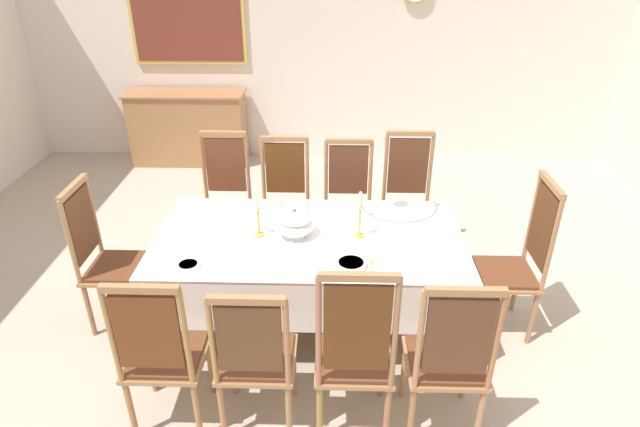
{
  "coord_description": "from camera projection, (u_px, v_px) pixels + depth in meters",
  "views": [
    {
      "loc": [
        0.17,
        -3.22,
        2.63
      ],
      "look_at": [
        0.08,
        -0.12,
        0.98
      ],
      "focal_mm": 29.7,
      "sensor_mm": 36.0,
      "label": 1
    }
  ],
  "objects": [
    {
      "name": "ground",
      "position": [
        310.0,
        319.0,
        4.09
      ],
      "size": [
        7.27,
        6.73,
        0.04
      ],
      "primitive_type": "cube",
      "color": "#AFA290"
    },
    {
      "name": "back_wall",
      "position": [
        322.0,
        36.0,
        6.37
      ],
      "size": [
        7.27,
        0.08,
        3.03
      ],
      "primitive_type": "cube",
      "color": "silver",
      "rests_on": "ground"
    },
    {
      "name": "dining_table",
      "position": [
        309.0,
        245.0,
        3.72
      ],
      "size": [
        2.12,
        1.11,
        0.75
      ],
      "color": "#9D684F",
      "rests_on": "ground"
    },
    {
      "name": "tablecloth",
      "position": [
        309.0,
        248.0,
        3.73
      ],
      "size": [
        2.14,
        1.13,
        0.39
      ],
      "color": "white",
      "rests_on": "dining_table"
    },
    {
      "name": "chair_south_a",
      "position": [
        161.0,
        352.0,
        2.95
      ],
      "size": [
        0.44,
        0.42,
        1.1
      ],
      "color": "#996B40",
      "rests_on": "ground"
    },
    {
      "name": "chair_north_a",
      "position": [
        225.0,
        197.0,
        4.64
      ],
      "size": [
        0.44,
        0.42,
        1.13
      ],
      "rotation": [
        0.0,
        0.0,
        3.14
      ],
      "color": "#9A774E",
      "rests_on": "ground"
    },
    {
      "name": "chair_south_b",
      "position": [
        255.0,
        356.0,
        2.95
      ],
      "size": [
        0.44,
        0.42,
        1.04
      ],
      "color": "#95744F",
      "rests_on": "ground"
    },
    {
      "name": "chair_north_b",
      "position": [
        285.0,
        200.0,
        4.63
      ],
      "size": [
        0.44,
        0.42,
        1.09
      ],
      "rotation": [
        0.0,
        0.0,
        3.14
      ],
      "color": "#98724B",
      "rests_on": "ground"
    },
    {
      "name": "chair_south_c",
      "position": [
        355.0,
        352.0,
        2.9
      ],
      "size": [
        0.44,
        0.42,
        1.19
      ],
      "color": "olive",
      "rests_on": "ground"
    },
    {
      "name": "chair_north_c",
      "position": [
        348.0,
        201.0,
        4.62
      ],
      "size": [
        0.44,
        0.42,
        1.08
      ],
      "rotation": [
        0.0,
        0.0,
        3.14
      ],
      "color": "#9F6F3E",
      "rests_on": "ground"
    },
    {
      "name": "chair_south_d",
      "position": [
        448.0,
        357.0,
        2.91
      ],
      "size": [
        0.44,
        0.42,
        1.12
      ],
      "color": "#A4754D",
      "rests_on": "ground"
    },
    {
      "name": "chair_north_d",
      "position": [
        407.0,
        199.0,
        4.6
      ],
      "size": [
        0.44,
        0.42,
        1.15
      ],
      "rotation": [
        0.0,
        0.0,
        3.14
      ],
      "color": "#A4684C",
      "rests_on": "ground"
    },
    {
      "name": "chair_head_west",
      "position": [
        106.0,
        256.0,
        3.81
      ],
      "size": [
        0.42,
        0.44,
        1.13
      ],
      "rotation": [
        0.0,
        0.0,
        -1.57
      ],
      "color": "#956742",
      "rests_on": "ground"
    },
    {
      "name": "chair_head_east",
      "position": [
        518.0,
        259.0,
        3.72
      ],
      "size": [
        0.42,
        0.44,
        1.19
      ],
      "rotation": [
        0.0,
        0.0,
        1.57
      ],
      "color": "#9D7642",
      "rests_on": "ground"
    },
    {
      "name": "soup_tureen",
      "position": [
        295.0,
        223.0,
        3.64
      ],
      "size": [
        0.26,
        0.26,
        0.21
      ],
      "color": "white",
      "rests_on": "tablecloth"
    },
    {
      "name": "candlestick_west",
      "position": [
        258.0,
        219.0,
        3.63
      ],
      "size": [
        0.07,
        0.07,
        0.32
      ],
      "color": "gold",
      "rests_on": "tablecloth"
    },
    {
      "name": "candlestick_east",
      "position": [
        360.0,
        219.0,
        3.61
      ],
      "size": [
        0.07,
        0.07,
        0.34
      ],
      "color": "gold",
      "rests_on": "tablecloth"
    },
    {
      "name": "bowl_near_left",
      "position": [
        351.0,
        264.0,
        3.33
      ],
      "size": [
        0.2,
        0.2,
        0.04
      ],
      "color": "white",
      "rests_on": "tablecloth"
    },
    {
      "name": "bowl_near_right",
      "position": [
        297.0,
        206.0,
        4.04
      ],
      "size": [
        0.16,
        0.16,
        0.03
      ],
      "color": "white",
      "rests_on": "tablecloth"
    },
    {
      "name": "bowl_far_left",
      "position": [
        188.0,
        265.0,
        3.33
      ],
      "size": [
        0.14,
        0.14,
        0.03
      ],
      "color": "white",
      "rests_on": "tablecloth"
    },
    {
      "name": "spoon_primary",
      "position": [
        371.0,
        264.0,
        3.36
      ],
      "size": [
        0.04,
        0.18,
        0.01
      ],
      "rotation": [
        0.0,
        0.0,
        -0.11
      ],
      "color": "gold",
      "rests_on": "tablecloth"
    },
    {
      "name": "spoon_secondary",
      "position": [
        282.0,
        206.0,
        4.07
      ],
      "size": [
        0.06,
        0.17,
        0.01
      ],
      "rotation": [
        0.0,
        0.0,
        0.26
      ],
      "color": "gold",
      "rests_on": "tablecloth"
    },
    {
      "name": "sideboard",
      "position": [
        189.0,
        128.0,
        6.63
      ],
      "size": [
        1.44,
        0.48,
        0.9
      ],
      "rotation": [
        0.0,
        0.0,
        3.14
      ],
      "color": "#9D6E46",
      "rests_on": "ground"
    },
    {
      "name": "framed_painting",
      "position": [
        187.0,
        21.0,
        6.27
      ],
      "size": [
        1.37,
        0.05,
        1.01
      ],
      "color": "#D1B251"
    }
  ]
}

